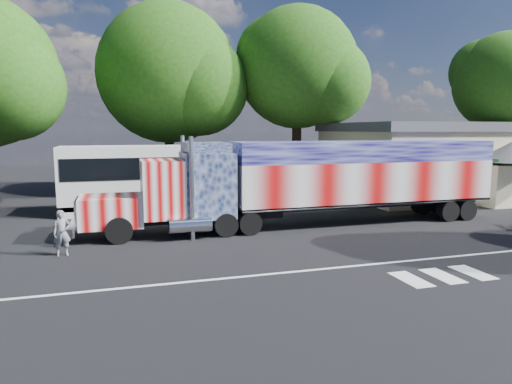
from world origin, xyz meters
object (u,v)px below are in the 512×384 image
object	(u,v)px
woman	(62,233)
tree_far_ne	(506,83)
coach_bus	(177,176)
tree_ne_a	(300,69)
semi_truck	(317,179)
tree_n_mid	(170,74)

from	to	relation	value
woman	tree_far_ne	size ratio (longest dim) A/B	0.13
woman	tree_far_ne	bearing A→B (deg)	15.09
coach_bus	tree_far_ne	bearing A→B (deg)	12.26
coach_bus	tree_ne_a	bearing A→B (deg)	27.82
semi_truck	tree_far_ne	distance (m)	28.54
woman	semi_truck	bearing A→B (deg)	3.26
coach_bus	tree_n_mid	xyz separation A→B (m)	(0.59, 7.67, 6.82)
tree_far_ne	tree_ne_a	distance (m)	20.67
tree_far_ne	tree_n_mid	distance (m)	29.91
semi_truck	tree_n_mid	size ratio (longest dim) A/B	1.50
tree_far_ne	tree_n_mid	world-z (taller)	tree_n_mid
coach_bus	tree_n_mid	size ratio (longest dim) A/B	0.94
coach_bus	tree_far_ne	distance (m)	31.96
semi_truck	tree_n_mid	xyz separation A→B (m)	(-5.49, 14.26, 6.50)
tree_far_ne	tree_n_mid	bearing A→B (deg)	177.99
woman	tree_n_mid	distance (m)	19.39
semi_truck	tree_far_ne	size ratio (longest dim) A/B	1.56
tree_far_ne	tree_n_mid	xyz separation A→B (m)	(-29.89, 1.05, -0.15)
semi_truck	woman	size ratio (longest dim) A/B	12.01
semi_truck	tree_n_mid	distance (m)	16.60
tree_n_mid	semi_truck	bearing A→B (deg)	-68.96
tree_ne_a	tree_n_mid	world-z (taller)	tree_n_mid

